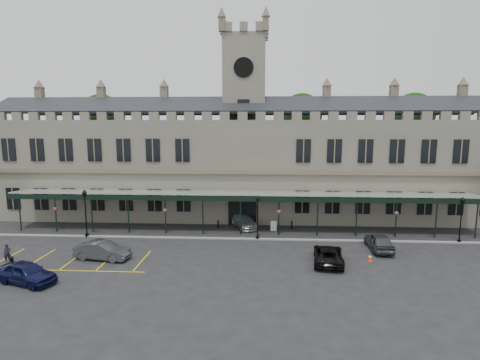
# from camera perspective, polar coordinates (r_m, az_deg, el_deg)

# --- Properties ---
(ground) EXTENTS (140.00, 140.00, 0.00)m
(ground) POSITION_cam_1_polar(r_m,az_deg,el_deg) (33.13, -0.59, -11.89)
(ground) COLOR black
(station_building) EXTENTS (60.00, 10.36, 17.30)m
(station_building) POSITION_cam_1_polar(r_m,az_deg,el_deg) (47.20, 0.66, 2.35)
(station_building) COLOR #646053
(station_building) RESTS_ON ground
(clock_tower) EXTENTS (5.60, 5.60, 24.80)m
(clock_tower) POSITION_cam_1_polar(r_m,az_deg,el_deg) (47.03, 0.68, 10.44)
(clock_tower) COLOR #646053
(clock_tower) RESTS_ON ground
(canopy) EXTENTS (50.00, 4.10, 4.30)m
(canopy) POSITION_cam_1_polar(r_m,az_deg,el_deg) (39.56, 0.12, -4.84)
(canopy) COLOR #8C9E93
(canopy) RESTS_ON ground
(kerb) EXTENTS (60.00, 0.40, 0.12)m
(kerb) POSITION_cam_1_polar(r_m,az_deg,el_deg) (38.30, -0.04, -8.93)
(kerb) COLOR gray
(kerb) RESTS_ON ground
(parking_markings) EXTENTS (16.00, 6.00, 0.01)m
(parking_markings) POSITION_cam_1_polar(r_m,az_deg,el_deg) (35.49, -24.42, -11.27)
(parking_markings) COLOR gold
(parking_markings) RESTS_ON ground
(tree_behind_left) EXTENTS (6.00, 6.00, 16.00)m
(tree_behind_left) POSITION_cam_1_polar(r_m,az_deg,el_deg) (60.93, -20.35, 9.21)
(tree_behind_left) COLOR #332314
(tree_behind_left) RESTS_ON ground
(tree_behind_mid) EXTENTS (6.00, 6.00, 16.00)m
(tree_behind_mid) POSITION_cam_1_polar(r_m,az_deg,el_deg) (56.30, 9.37, 9.72)
(tree_behind_mid) COLOR #332314
(tree_behind_mid) RESTS_ON ground
(tree_behind_right) EXTENTS (6.00, 6.00, 16.00)m
(tree_behind_right) POSITION_cam_1_polar(r_m,az_deg,el_deg) (60.13, 24.90, 8.96)
(tree_behind_right) COLOR #332314
(tree_behind_right) RESTS_ON ground
(lamp_post_left) EXTENTS (0.47, 0.47, 4.99)m
(lamp_post_left) POSITION_cam_1_polar(r_m,az_deg,el_deg) (41.49, -22.50, -4.08)
(lamp_post_left) COLOR black
(lamp_post_left) RESTS_ON ground
(lamp_post_mid) EXTENTS (0.43, 0.43, 4.57)m
(lamp_post_mid) POSITION_cam_1_polar(r_m,az_deg,el_deg) (37.56, 2.70, -5.10)
(lamp_post_mid) COLOR black
(lamp_post_mid) RESTS_ON ground
(lamp_post_right) EXTENTS (0.44, 0.44, 4.62)m
(lamp_post_right) POSITION_cam_1_polar(r_m,az_deg,el_deg) (42.38, 30.65, -4.69)
(lamp_post_right) COLOR black
(lamp_post_right) RESTS_ON ground
(traffic_cone) EXTENTS (0.41, 0.41, 0.65)m
(traffic_cone) POSITION_cam_1_polar(r_m,az_deg,el_deg) (34.21, 19.20, -11.14)
(traffic_cone) COLOR #EB4307
(traffic_cone) RESTS_ON ground
(sign_board) EXTENTS (0.64, 0.07, 1.10)m
(sign_board) POSITION_cam_1_polar(r_m,az_deg,el_deg) (41.20, 5.14, -7.01)
(sign_board) COLOR black
(sign_board) RESTS_ON ground
(bollard_left) EXTENTS (0.16, 0.16, 0.90)m
(bollard_left) POSITION_cam_1_polar(r_m,az_deg,el_deg) (42.12, -3.36, -6.77)
(bollard_left) COLOR black
(bollard_left) RESTS_ON ground
(bollard_right) EXTENTS (0.17, 0.17, 0.93)m
(bollard_right) POSITION_cam_1_polar(r_m,az_deg,el_deg) (42.05, 7.90, -6.84)
(bollard_right) COLOR black
(bollard_right) RESTS_ON ground
(car_left_a) EXTENTS (5.03, 3.25, 1.59)m
(car_left_a) POSITION_cam_1_polar(r_m,az_deg,el_deg) (32.20, -29.78, -12.17)
(car_left_a) COLOR #0B0F34
(car_left_a) RESTS_ON ground
(car_left_b) EXTENTS (4.95, 2.34, 1.57)m
(car_left_b) POSITION_cam_1_polar(r_m,az_deg,el_deg) (34.84, -20.22, -10.03)
(car_left_b) COLOR #393C41
(car_left_b) RESTS_ON ground
(car_taxi) EXTENTS (3.88, 5.21, 1.40)m
(car_taxi) POSITION_cam_1_polar(r_m,az_deg,el_deg) (42.43, 0.53, -6.29)
(car_taxi) COLOR #95979C
(car_taxi) RESTS_ON ground
(car_van) EXTENTS (2.98, 5.34, 1.41)m
(car_van) POSITION_cam_1_polar(r_m,az_deg,el_deg) (32.83, 13.29, -11.01)
(car_van) COLOR black
(car_van) RESTS_ON ground
(car_right_a) EXTENTS (2.04, 4.75, 1.60)m
(car_right_a) POSITION_cam_1_polar(r_m,az_deg,el_deg) (37.32, 20.43, -8.78)
(car_right_a) COLOR #393C41
(car_right_a) RESTS_ON ground
(person_a) EXTENTS (0.68, 0.59, 1.57)m
(person_a) POSITION_cam_1_polar(r_m,az_deg,el_deg) (37.58, -31.93, -9.46)
(person_a) COLOR black
(person_a) RESTS_ON ground
(person_b) EXTENTS (0.98, 0.98, 1.61)m
(person_b) POSITION_cam_1_polar(r_m,az_deg,el_deg) (34.01, -31.46, -11.21)
(person_b) COLOR black
(person_b) RESTS_ON ground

